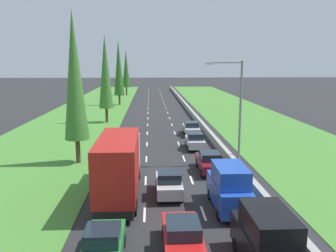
# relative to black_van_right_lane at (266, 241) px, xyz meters

# --- Properties ---
(ground_plane) EXTENTS (300.00, 300.00, 0.00)m
(ground_plane) POSITION_rel_black_van_right_lane_xyz_m (-3.51, 44.90, -1.40)
(ground_plane) COLOR #28282B
(ground_plane) RESTS_ON ground
(grass_verge_left) EXTENTS (14.00, 140.00, 0.04)m
(grass_verge_left) POSITION_rel_black_van_right_lane_xyz_m (-16.16, 44.90, -1.38)
(grass_verge_left) COLOR #478433
(grass_verge_left) RESTS_ON ground
(grass_verge_right) EXTENTS (14.00, 140.00, 0.04)m
(grass_verge_right) POSITION_rel_black_van_right_lane_xyz_m (10.84, 44.90, -1.38)
(grass_verge_right) COLOR #478433
(grass_verge_right) RESTS_ON ground
(median_barrier) EXTENTS (0.44, 120.00, 0.85)m
(median_barrier) POSITION_rel_black_van_right_lane_xyz_m (2.19, 44.90, -0.97)
(median_barrier) COLOR #9E9B93
(median_barrier) RESTS_ON ground
(lane_markings) EXTENTS (3.64, 116.00, 0.01)m
(lane_markings) POSITION_rel_black_van_right_lane_xyz_m (-3.51, 44.90, -1.39)
(lane_markings) COLOR white
(lane_markings) RESTS_ON ground
(black_van_right_lane) EXTENTS (1.96, 4.90, 2.82)m
(black_van_right_lane) POSITION_rel_black_van_right_lane_xyz_m (0.00, 0.00, 0.00)
(black_van_right_lane) COLOR black
(black_van_right_lane) RESTS_ON ground
(green_hatchback_left_lane) EXTENTS (1.74, 3.90, 1.72)m
(green_hatchback_left_lane) POSITION_rel_black_van_right_lane_xyz_m (-7.01, 1.09, -0.56)
(green_hatchback_left_lane) COLOR #237A33
(green_hatchback_left_lane) RESTS_ON ground
(blue_van_right_lane) EXTENTS (1.96, 4.90, 2.82)m
(blue_van_right_lane) POSITION_rel_black_van_right_lane_xyz_m (-0.14, 6.44, 0.00)
(blue_van_right_lane) COLOR #1E47B7
(blue_van_right_lane) RESTS_ON ground
(red_sedan_centre_lane) EXTENTS (1.82, 4.50, 1.64)m
(red_sedan_centre_lane) POSITION_rel_black_van_right_lane_xyz_m (-3.41, 1.64, -0.59)
(red_sedan_centre_lane) COLOR red
(red_sedan_centre_lane) RESTS_ON ground
(maroon_sedan_right_lane) EXTENTS (1.82, 4.50, 1.64)m
(maroon_sedan_right_lane) POSITION_rel_black_van_right_lane_xyz_m (-0.04, 13.93, -0.59)
(maroon_sedan_right_lane) COLOR maroon
(maroon_sedan_right_lane) RESTS_ON ground
(silver_hatchback_centre_lane) EXTENTS (1.74, 3.90, 1.72)m
(silver_hatchback_centre_lane) POSITION_rel_black_van_right_lane_xyz_m (-3.66, 8.86, -0.56)
(silver_hatchback_centre_lane) COLOR silver
(silver_hatchback_centre_lane) RESTS_ON ground
(silver_hatchback_right_lane) EXTENTS (1.74, 3.90, 1.72)m
(silver_hatchback_right_lane) POSITION_rel_black_van_right_lane_xyz_m (-0.26, 21.56, -0.56)
(silver_hatchback_right_lane) COLOR silver
(silver_hatchback_right_lane) RESTS_ON ground
(red_box_truck_left_lane) EXTENTS (2.46, 9.40, 4.18)m
(red_box_truck_left_lane) POSITION_rel_black_van_right_lane_xyz_m (-6.94, 8.94, 0.78)
(red_box_truck_left_lane) COLOR black
(red_box_truck_left_lane) RESTS_ON ground
(silver_sedan_right_lane) EXTENTS (1.82, 4.50, 1.64)m
(silver_sedan_right_lane) POSITION_rel_black_van_right_lane_xyz_m (0.18, 28.65, -0.59)
(silver_sedan_right_lane) COLOR silver
(silver_sedan_right_lane) RESTS_ON ground
(poplar_tree_second) EXTENTS (2.13, 2.13, 13.29)m
(poplar_tree_second) POSITION_rel_black_van_right_lane_xyz_m (-11.31, 16.97, 6.30)
(poplar_tree_second) COLOR #4C3823
(poplar_tree_second) RESTS_ON ground
(poplar_tree_third) EXTENTS (2.12, 2.12, 12.89)m
(poplar_tree_third) POSITION_rel_black_van_right_lane_xyz_m (-11.37, 38.36, 6.10)
(poplar_tree_third) COLOR #4C3823
(poplar_tree_third) RESTS_ON ground
(poplar_tree_fourth) EXTENTS (2.14, 2.14, 13.43)m
(poplar_tree_fourth) POSITION_rel_black_van_right_lane_xyz_m (-11.31, 60.04, 6.37)
(poplar_tree_fourth) COLOR #4C3823
(poplar_tree_fourth) RESTS_ON ground
(poplar_tree_fifth) EXTENTS (2.11, 2.11, 12.20)m
(poplar_tree_fifth) POSITION_rel_black_van_right_lane_xyz_m (-11.28, 82.25, 5.75)
(poplar_tree_fifth) COLOR #4C3823
(poplar_tree_fifth) RESTS_ON ground
(street_light_mast) EXTENTS (3.20, 0.28, 9.00)m
(street_light_mast) POSITION_rel_black_van_right_lane_xyz_m (2.59, 16.09, 3.83)
(street_light_mast) COLOR gray
(street_light_mast) RESTS_ON ground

